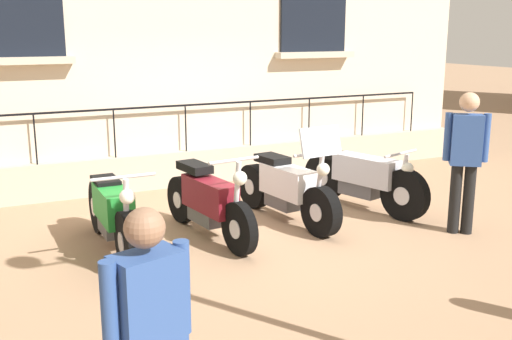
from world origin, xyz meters
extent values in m
plane|color=#9E7A5B|center=(0.00, 0.00, 0.00)|extent=(60.00, 60.00, 0.00)
cube|color=#B1A48F|center=(-2.38, 0.00, 0.28)|extent=(0.20, 10.87, 0.57)
cube|color=#BCAE97|center=(-2.36, 2.39, 2.06)|extent=(0.24, 1.47, 0.10)
cube|color=#BCAE97|center=(-2.36, -2.39, 2.06)|extent=(0.24, 1.47, 0.10)
cube|color=black|center=(-2.34, 0.00, 1.31)|extent=(0.03, 9.13, 0.03)
cylinder|color=black|center=(-2.34, -2.28, 0.94)|extent=(0.02, 0.02, 0.74)
cylinder|color=black|center=(-2.34, -1.14, 0.94)|extent=(0.02, 0.02, 0.74)
cylinder|color=black|center=(-2.34, 0.00, 0.94)|extent=(0.02, 0.02, 0.74)
cylinder|color=black|center=(-2.34, 1.14, 0.94)|extent=(0.02, 0.02, 0.74)
cylinder|color=black|center=(-2.34, 2.28, 0.94)|extent=(0.02, 0.02, 0.74)
cylinder|color=black|center=(-2.34, 3.42, 0.94)|extent=(0.02, 0.02, 0.74)
cylinder|color=black|center=(-2.34, 4.57, 0.94)|extent=(0.02, 0.02, 0.74)
cylinder|color=black|center=(0.83, -1.74, 0.33)|extent=(0.66, 0.16, 0.66)
cylinder|color=silver|center=(0.83, -1.74, 0.33)|extent=(0.23, 0.18, 0.23)
cylinder|color=black|center=(-0.61, -1.75, 0.33)|extent=(0.66, 0.16, 0.66)
cylinder|color=silver|center=(-0.61, -1.75, 0.33)|extent=(0.23, 0.18, 0.23)
cube|color=#1E842D|center=(0.16, -1.74, 0.56)|extent=(0.84, 0.31, 0.37)
cube|color=#4C4C51|center=(0.06, -1.74, 0.30)|extent=(0.51, 0.24, 0.23)
cube|color=black|center=(-0.19, -1.75, 0.74)|extent=(0.47, 0.27, 0.10)
cylinder|color=silver|center=(0.78, -1.74, 0.67)|extent=(0.16, 0.06, 0.68)
cylinder|color=silver|center=(0.73, -1.74, 1.00)|extent=(0.04, 0.67, 0.04)
sphere|color=white|center=(0.85, -1.74, 0.82)|extent=(0.16, 0.16, 0.16)
cylinder|color=silver|center=(-0.10, -1.58, 0.18)|extent=(0.76, 0.08, 0.08)
cylinder|color=black|center=(0.87, -0.50, 0.31)|extent=(0.62, 0.20, 0.61)
cylinder|color=silver|center=(0.87, -0.50, 0.31)|extent=(0.23, 0.16, 0.21)
cylinder|color=black|center=(-0.55, -0.70, 0.31)|extent=(0.62, 0.20, 0.61)
cylinder|color=silver|center=(-0.55, -0.70, 0.31)|extent=(0.23, 0.16, 0.21)
cube|color=maroon|center=(0.21, -0.60, 0.54)|extent=(0.96, 0.41, 0.38)
cube|color=#4C4C51|center=(0.11, -0.61, 0.28)|extent=(0.58, 0.31, 0.21)
cube|color=black|center=(-0.16, -0.65, 0.82)|extent=(0.55, 0.33, 0.10)
cylinder|color=silver|center=(0.82, -0.51, 0.69)|extent=(0.17, 0.08, 0.77)
cylinder|color=silver|center=(0.77, -0.52, 1.07)|extent=(0.12, 0.63, 0.04)
sphere|color=white|center=(0.89, -0.50, 0.89)|extent=(0.16, 0.16, 0.16)
cylinder|color=silver|center=(-0.09, -0.48, 0.17)|extent=(0.84, 0.19, 0.08)
cylinder|color=black|center=(0.74, 0.65, 0.31)|extent=(0.64, 0.24, 0.62)
cylinder|color=silver|center=(0.74, 0.65, 0.31)|extent=(0.24, 0.21, 0.22)
cylinder|color=black|center=(-0.73, 0.45, 0.31)|extent=(0.64, 0.24, 0.62)
cylinder|color=silver|center=(-0.73, 0.45, 0.31)|extent=(0.24, 0.21, 0.22)
cube|color=silver|center=(0.05, 0.56, 0.55)|extent=(0.89, 0.43, 0.39)
cube|color=#4C4C51|center=(-0.05, 0.54, 0.28)|extent=(0.54, 0.32, 0.22)
cube|color=black|center=(-0.30, 0.51, 0.78)|extent=(0.51, 0.35, 0.10)
cylinder|color=silver|center=(0.69, 0.64, 0.67)|extent=(0.17, 0.08, 0.72)
cylinder|color=silver|center=(0.64, 0.64, 1.03)|extent=(0.13, 0.70, 0.04)
sphere|color=white|center=(0.76, 0.65, 0.85)|extent=(0.16, 0.16, 0.16)
cylinder|color=silver|center=(-0.24, 0.70, 0.17)|extent=(0.77, 0.18, 0.08)
cube|color=silver|center=(0.70, 0.65, 1.18)|extent=(0.20, 0.59, 0.36)
cylinder|color=black|center=(0.67, 1.99, 0.35)|extent=(0.71, 0.34, 0.69)
cylinder|color=silver|center=(0.67, 1.99, 0.35)|extent=(0.28, 0.23, 0.24)
cylinder|color=black|center=(-0.67, 1.58, 0.35)|extent=(0.71, 0.34, 0.69)
cylinder|color=silver|center=(-0.67, 1.58, 0.35)|extent=(0.28, 0.23, 0.24)
cube|color=#B2B2BC|center=(0.05, 1.80, 0.57)|extent=(1.02, 0.58, 0.38)
cube|color=#4C4C51|center=(-0.05, 1.77, 0.31)|extent=(0.63, 0.41, 0.24)
cube|color=black|center=(-0.32, 1.69, 0.70)|extent=(0.60, 0.43, 0.10)
cylinder|color=silver|center=(0.62, 1.97, 0.62)|extent=(0.17, 0.10, 0.56)
cylinder|color=silver|center=(0.57, 1.96, 0.89)|extent=(0.24, 0.68, 0.04)
sphere|color=white|center=(0.69, 1.99, 0.71)|extent=(0.16, 0.16, 0.16)
cylinder|color=silver|center=(-0.28, 1.88, 0.19)|extent=(0.86, 0.33, 0.08)
cube|color=#2D4C8C|center=(3.87, -2.37, 1.08)|extent=(0.31, 0.41, 0.56)
sphere|color=#8C664C|center=(3.87, -2.37, 1.49)|extent=(0.22, 0.22, 0.22)
cylinder|color=#2D4C8C|center=(3.93, -2.58, 1.10)|extent=(0.09, 0.09, 0.53)
cylinder|color=#2D4C8C|center=(3.81, -2.16, 1.10)|extent=(0.09, 0.09, 0.53)
cylinder|color=black|center=(1.33, 2.22, 0.44)|extent=(0.14, 0.14, 0.87)
cylinder|color=black|center=(1.43, 2.35, 0.44)|extent=(0.14, 0.14, 0.87)
cube|color=#2D4C8C|center=(1.38, 2.29, 1.18)|extent=(0.39, 0.42, 0.62)
sphere|color=tan|center=(1.38, 2.29, 1.64)|extent=(0.24, 0.24, 0.24)
cylinder|color=#2D4C8C|center=(1.25, 2.11, 1.21)|extent=(0.09, 0.09, 0.59)
cylinder|color=#2D4C8C|center=(1.51, 2.46, 1.21)|extent=(0.09, 0.09, 0.59)
camera|label=1|loc=(6.76, -3.13, 2.48)|focal=42.42mm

